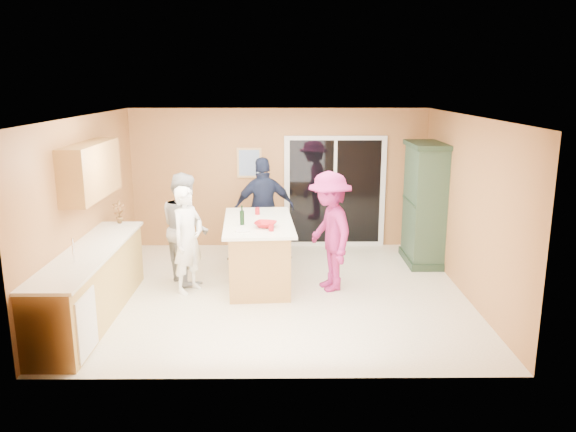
{
  "coord_description": "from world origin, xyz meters",
  "views": [
    {
      "loc": [
        0.08,
        -7.89,
        3.06
      ],
      "look_at": [
        0.15,
        0.1,
        1.15
      ],
      "focal_mm": 35.0,
      "sensor_mm": 36.0,
      "label": 1
    }
  ],
  "objects_px": {
    "woman_grey": "(185,228)",
    "woman_magenta": "(330,232)",
    "green_hutch": "(424,205)",
    "woman_white": "(188,240)",
    "woman_navy": "(264,209)",
    "kitchen_island": "(259,254)"
  },
  "relations": [
    {
      "from": "woman_grey",
      "to": "woman_magenta",
      "type": "bearing_deg",
      "value": -131.22
    },
    {
      "from": "kitchen_island",
      "to": "green_hutch",
      "type": "xyz_separation_m",
      "value": [
        2.79,
        1.04,
        0.54
      ]
    },
    {
      "from": "kitchen_island",
      "to": "green_hutch",
      "type": "distance_m",
      "value": 3.03
    },
    {
      "from": "kitchen_island",
      "to": "woman_grey",
      "type": "bearing_deg",
      "value": 169.17
    },
    {
      "from": "green_hutch",
      "to": "woman_navy",
      "type": "bearing_deg",
      "value": 176.09
    },
    {
      "from": "woman_navy",
      "to": "woman_magenta",
      "type": "bearing_deg",
      "value": 112.81
    },
    {
      "from": "green_hutch",
      "to": "woman_grey",
      "type": "height_order",
      "value": "green_hutch"
    },
    {
      "from": "woman_white",
      "to": "woman_navy",
      "type": "bearing_deg",
      "value": -2.13
    },
    {
      "from": "woman_white",
      "to": "woman_magenta",
      "type": "xyz_separation_m",
      "value": [
        2.1,
        0.08,
        0.1
      ]
    },
    {
      "from": "woman_white",
      "to": "woman_navy",
      "type": "relative_size",
      "value": 0.88
    },
    {
      "from": "woman_grey",
      "to": "woman_magenta",
      "type": "xyz_separation_m",
      "value": [
        2.21,
        -0.38,
        0.04
      ]
    },
    {
      "from": "woman_magenta",
      "to": "woman_grey",
      "type": "bearing_deg",
      "value": -116.43
    },
    {
      "from": "green_hutch",
      "to": "woman_navy",
      "type": "distance_m",
      "value": 2.75
    },
    {
      "from": "green_hutch",
      "to": "woman_white",
      "type": "bearing_deg",
      "value": -160.3
    },
    {
      "from": "woman_white",
      "to": "woman_magenta",
      "type": "relative_size",
      "value": 0.89
    },
    {
      "from": "green_hutch",
      "to": "woman_navy",
      "type": "relative_size",
      "value": 1.15
    },
    {
      "from": "woman_navy",
      "to": "woman_magenta",
      "type": "xyz_separation_m",
      "value": [
        1.02,
        -1.47,
        -0.01
      ]
    },
    {
      "from": "kitchen_island",
      "to": "woman_navy",
      "type": "relative_size",
      "value": 1.08
    },
    {
      "from": "woman_magenta",
      "to": "green_hutch",
      "type": "bearing_deg",
      "value": 110.06
    },
    {
      "from": "woman_grey",
      "to": "woman_magenta",
      "type": "height_order",
      "value": "woman_magenta"
    },
    {
      "from": "woman_white",
      "to": "woman_navy",
      "type": "height_order",
      "value": "woman_navy"
    },
    {
      "from": "green_hutch",
      "to": "woman_magenta",
      "type": "xyz_separation_m",
      "value": [
        -1.72,
        -1.28,
        -0.12
      ]
    }
  ]
}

